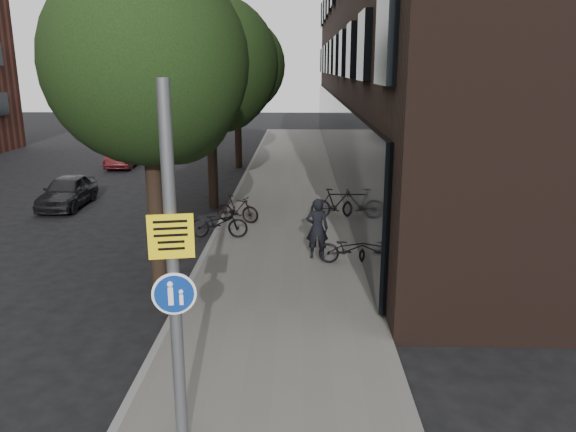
{
  "coord_description": "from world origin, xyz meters",
  "views": [
    {
      "loc": [
        0.68,
        -7.82,
        5.19
      ],
      "look_at": [
        0.43,
        4.22,
        2.0
      ],
      "focal_mm": 35.0,
      "sensor_mm": 36.0,
      "label": 1
    }
  ],
  "objects_px": {
    "signpost": "(173,273)",
    "parked_bike_facade_near": "(349,249)",
    "parked_car_near": "(67,191)",
    "pedestrian": "(317,228)"
  },
  "relations": [
    {
      "from": "pedestrian",
      "to": "parked_car_near",
      "type": "height_order",
      "value": "pedestrian"
    },
    {
      "from": "signpost",
      "to": "parked_car_near",
      "type": "relative_size",
      "value": 1.39
    },
    {
      "from": "pedestrian",
      "to": "parked_bike_facade_near",
      "type": "relative_size",
      "value": 1.03
    },
    {
      "from": "pedestrian",
      "to": "parked_car_near",
      "type": "relative_size",
      "value": 0.47
    },
    {
      "from": "parked_car_near",
      "to": "signpost",
      "type": "bearing_deg",
      "value": -63.67
    },
    {
      "from": "signpost",
      "to": "parked_car_near",
      "type": "xyz_separation_m",
      "value": [
        -7.28,
        14.03,
        -2.02
      ]
    },
    {
      "from": "pedestrian",
      "to": "parked_car_near",
      "type": "distance_m",
      "value": 11.21
    },
    {
      "from": "signpost",
      "to": "parked_bike_facade_near",
      "type": "height_order",
      "value": "signpost"
    },
    {
      "from": "pedestrian",
      "to": "parked_bike_facade_near",
      "type": "height_order",
      "value": "pedestrian"
    },
    {
      "from": "signpost",
      "to": "parked_bike_facade_near",
      "type": "relative_size",
      "value": 3.04
    }
  ]
}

